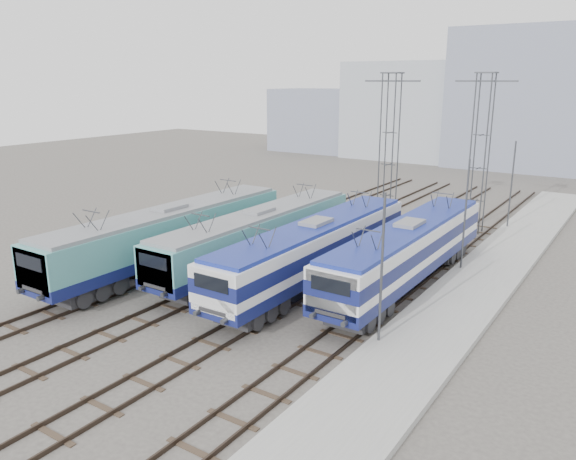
{
  "coord_description": "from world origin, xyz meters",
  "views": [
    {
      "loc": [
        17.89,
        -19.26,
        11.54
      ],
      "look_at": [
        0.43,
        7.0,
        3.04
      ],
      "focal_mm": 35.0,
      "sensor_mm": 36.0,
      "label": 1
    }
  ],
  "objects_px": {
    "locomotive_far_left": "(168,233)",
    "mast_mid": "(465,217)",
    "mast_front": "(382,272)",
    "locomotive_center_left": "(257,235)",
    "catenary_tower_west": "(389,144)",
    "locomotive_center_right": "(314,247)",
    "mast_rear": "(511,186)",
    "catenary_tower_east": "(480,146)",
    "locomotive_far_right": "(407,249)"
  },
  "relations": [
    {
      "from": "mast_mid",
      "to": "locomotive_far_left",
      "type": "bearing_deg",
      "value": -148.02
    },
    {
      "from": "locomotive_far_left",
      "to": "mast_front",
      "type": "height_order",
      "value": "mast_front"
    },
    {
      "from": "locomotive_far_right",
      "to": "mast_mid",
      "type": "relative_size",
      "value": 2.56
    },
    {
      "from": "locomotive_center_right",
      "to": "mast_mid",
      "type": "height_order",
      "value": "mast_mid"
    },
    {
      "from": "locomotive_center_left",
      "to": "locomotive_center_right",
      "type": "relative_size",
      "value": 0.98
    },
    {
      "from": "locomotive_center_right",
      "to": "catenary_tower_west",
      "type": "height_order",
      "value": "catenary_tower_west"
    },
    {
      "from": "mast_front",
      "to": "mast_mid",
      "type": "bearing_deg",
      "value": 90.0
    },
    {
      "from": "locomotive_center_left",
      "to": "locomotive_far_right",
      "type": "bearing_deg",
      "value": 12.68
    },
    {
      "from": "catenary_tower_east",
      "to": "mast_front",
      "type": "xyz_separation_m",
      "value": [
        2.1,
        -22.0,
        -3.14
      ]
    },
    {
      "from": "locomotive_far_left",
      "to": "catenary_tower_west",
      "type": "distance_m",
      "value": 19.32
    },
    {
      "from": "catenary_tower_east",
      "to": "mast_rear",
      "type": "height_order",
      "value": "catenary_tower_east"
    },
    {
      "from": "locomotive_far_right",
      "to": "catenary_tower_east",
      "type": "distance_m",
      "value": 15.03
    },
    {
      "from": "locomotive_center_left",
      "to": "catenary_tower_east",
      "type": "xyz_separation_m",
      "value": [
        8.75,
        16.41,
        4.44
      ]
    },
    {
      "from": "locomotive_far_left",
      "to": "locomotive_center_left",
      "type": "height_order",
      "value": "locomotive_far_left"
    },
    {
      "from": "locomotive_center_right",
      "to": "locomotive_far_right",
      "type": "xyz_separation_m",
      "value": [
        4.5,
        2.65,
        -0.01
      ]
    },
    {
      "from": "mast_rear",
      "to": "locomotive_far_left",
      "type": "bearing_deg",
      "value": -125.42
    },
    {
      "from": "locomotive_far_left",
      "to": "mast_mid",
      "type": "xyz_separation_m",
      "value": [
        15.35,
        9.58,
        1.16
      ]
    },
    {
      "from": "locomotive_center_right",
      "to": "mast_rear",
      "type": "relative_size",
      "value": 2.57
    },
    {
      "from": "locomotive_center_right",
      "to": "catenary_tower_east",
      "type": "xyz_separation_m",
      "value": [
        4.25,
        17.04,
        4.35
      ]
    },
    {
      "from": "locomotive_center_right",
      "to": "mast_rear",
      "type": "bearing_deg",
      "value": 71.55
    },
    {
      "from": "locomotive_center_right",
      "to": "locomotive_far_right",
      "type": "bearing_deg",
      "value": 30.49
    },
    {
      "from": "catenary_tower_east",
      "to": "locomotive_far_right",
      "type": "bearing_deg",
      "value": -89.0
    },
    {
      "from": "catenary_tower_west",
      "to": "mast_mid",
      "type": "xyz_separation_m",
      "value": [
        8.6,
        -8.0,
        -3.14
      ]
    },
    {
      "from": "locomotive_far_left",
      "to": "mast_front",
      "type": "bearing_deg",
      "value": -8.94
    },
    {
      "from": "mast_rear",
      "to": "locomotive_center_right",
      "type": "bearing_deg",
      "value": -108.45
    },
    {
      "from": "locomotive_center_left",
      "to": "catenary_tower_west",
      "type": "xyz_separation_m",
      "value": [
        2.25,
        14.41,
        4.44
      ]
    },
    {
      "from": "locomotive_center_left",
      "to": "mast_front",
      "type": "xyz_separation_m",
      "value": [
        10.85,
        -5.59,
        1.3
      ]
    },
    {
      "from": "locomotive_far_left",
      "to": "mast_mid",
      "type": "distance_m",
      "value": 18.13
    },
    {
      "from": "catenary_tower_east",
      "to": "mast_front",
      "type": "distance_m",
      "value": 22.32
    },
    {
      "from": "locomotive_far_left",
      "to": "locomotive_far_right",
      "type": "xyz_separation_m",
      "value": [
        13.5,
        5.2,
        -0.05
      ]
    },
    {
      "from": "catenary_tower_east",
      "to": "mast_mid",
      "type": "relative_size",
      "value": 1.71
    },
    {
      "from": "locomotive_far_left",
      "to": "mast_mid",
      "type": "height_order",
      "value": "mast_mid"
    },
    {
      "from": "locomotive_center_left",
      "to": "locomotive_far_right",
      "type": "xyz_separation_m",
      "value": [
        9.0,
        2.03,
        0.08
      ]
    },
    {
      "from": "locomotive_far_left",
      "to": "mast_front",
      "type": "relative_size",
      "value": 2.69
    },
    {
      "from": "locomotive_far_right",
      "to": "mast_rear",
      "type": "height_order",
      "value": "mast_rear"
    },
    {
      "from": "locomotive_far_left",
      "to": "mast_front",
      "type": "distance_m",
      "value": 15.58
    },
    {
      "from": "catenary_tower_west",
      "to": "mast_mid",
      "type": "bearing_deg",
      "value": -42.93
    },
    {
      "from": "locomotive_center_right",
      "to": "mast_rear",
      "type": "height_order",
      "value": "mast_rear"
    },
    {
      "from": "locomotive_center_left",
      "to": "mast_rear",
      "type": "bearing_deg",
      "value": 59.49
    },
    {
      "from": "mast_mid",
      "to": "mast_front",
      "type": "bearing_deg",
      "value": -90.0
    },
    {
      "from": "locomotive_center_left",
      "to": "catenary_tower_east",
      "type": "distance_m",
      "value": 19.12
    },
    {
      "from": "locomotive_center_right",
      "to": "locomotive_center_left",
      "type": "bearing_deg",
      "value": 172.1
    },
    {
      "from": "locomotive_far_left",
      "to": "catenary_tower_west",
      "type": "bearing_deg",
      "value": 69.0
    },
    {
      "from": "mast_rear",
      "to": "mast_front",
      "type": "bearing_deg",
      "value": -90.0
    },
    {
      "from": "locomotive_far_left",
      "to": "locomotive_far_right",
      "type": "bearing_deg",
      "value": 21.05
    },
    {
      "from": "locomotive_far_left",
      "to": "locomotive_center_left",
      "type": "xyz_separation_m",
      "value": [
        4.5,
        3.17,
        -0.14
      ]
    },
    {
      "from": "locomotive_center_left",
      "to": "mast_rear",
      "type": "xyz_separation_m",
      "value": [
        10.85,
        18.41,
        1.3
      ]
    },
    {
      "from": "locomotive_center_left",
      "to": "catenary_tower_west",
      "type": "bearing_deg",
      "value": 81.13
    },
    {
      "from": "locomotive_center_right",
      "to": "mast_mid",
      "type": "relative_size",
      "value": 2.57
    },
    {
      "from": "locomotive_center_right",
      "to": "locomotive_far_right",
      "type": "distance_m",
      "value": 5.22
    }
  ]
}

